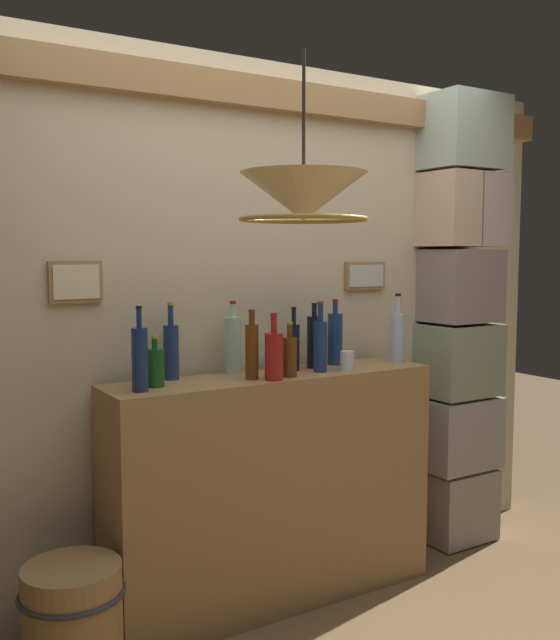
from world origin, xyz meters
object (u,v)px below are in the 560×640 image
Objects in this scene: liquor_bottle_amaro at (252,350)px; glass_tumbler_rocks at (272,360)px; liquor_bottle_tequila at (314,341)px; liquor_bottle_mezcal at (320,344)px; liquor_bottle_brandy at (335,338)px; liquor_bottle_vermouth at (290,356)px; liquor_bottle_port at (274,355)px; glass_tumbler_highball at (347,361)px; liquor_bottle_sherry at (171,350)px; liquor_bottle_whiskey at (294,346)px; liquor_bottle_bourbon at (233,344)px; liquor_bottle_vodka at (398,336)px; liquor_bottle_scotch at (140,358)px; liquor_bottle_rye at (155,367)px; wooden_barrel at (73,626)px; pendant_lamp at (303,199)px.

glass_tumbler_rocks is (0.20, 0.17, -0.08)m from liquor_bottle_amaro.
liquor_bottle_mezcal is at bearing -110.80° from liquor_bottle_tequila.
liquor_bottle_vermouth is at bearing -155.00° from liquor_bottle_brandy.
glass_tumbler_highball is (0.41, 0.03, -0.06)m from liquor_bottle_port.
liquor_bottle_whiskey is at bearing -8.37° from liquor_bottle_sherry.
liquor_bottle_amaro is 0.92× the size of liquor_bottle_bourbon.
liquor_bottle_whiskey is 0.86× the size of liquor_bottle_vodka.
glass_tumbler_highball is (-0.06, -0.18, -0.08)m from liquor_bottle_brandy.
liquor_bottle_scotch is 3.65× the size of glass_tumbler_highball.
liquor_bottle_bourbon is at bearing 154.68° from liquor_bottle_mezcal.
liquor_bottle_tequila is 1.07× the size of liquor_bottle_port.
liquor_bottle_port is (-0.77, -0.09, -0.02)m from liquor_bottle_vodka.
liquor_bottle_vodka is 3.70× the size of glass_tumbler_rocks.
glass_tumbler_highball is at bearing -169.43° from liquor_bottle_vodka.
wooden_barrel is at bearing -156.09° from liquor_bottle_rye.
liquor_bottle_tequila is at bearing 7.57° from liquor_bottle_scotch.
liquor_bottle_vodka is at bearing 1.88° from liquor_bottle_amaro.
liquor_bottle_tequila is (-0.14, -0.03, -0.00)m from liquor_bottle_brandy.
liquor_bottle_vodka reaches higher than liquor_bottle_bourbon.
wooden_barrel is at bearing -174.88° from liquor_bottle_vermouth.
glass_tumbler_rocks is (0.50, -0.01, -0.08)m from liquor_bottle_sherry.
liquor_bottle_scotch is at bearing -166.24° from glass_tumbler_rocks.
glass_tumbler_rocks is (-0.20, 0.05, -0.08)m from liquor_bottle_tequila.
glass_tumbler_rocks is at bearing 60.73° from liquor_bottle_port.
liquor_bottle_amaro is 0.90× the size of liquor_bottle_scotch.
liquor_bottle_whiskey is 0.58m from liquor_bottle_sherry.
liquor_bottle_port is at bearing 68.22° from pendant_lamp.
liquor_bottle_rye is at bearing 176.01° from liquor_bottle_mezcal.
liquor_bottle_port is at bearing -151.46° from liquor_bottle_tequila.
liquor_bottle_tequila is 0.55× the size of pendant_lamp.
liquor_bottle_vermouth is 0.76× the size of liquor_bottle_brandy.
pendant_lamp is (-0.43, -0.73, 0.61)m from liquor_bottle_whiskey.
liquor_bottle_port is at bearing -173.15° from liquor_bottle_vodka.
liquor_bottle_vodka is at bearing 1.40° from liquor_bottle_scotch.
liquor_bottle_scotch is (-1.35, -0.03, 0.00)m from liquor_bottle_vodka.
liquor_bottle_mezcal is 1.05× the size of liquor_bottle_tequila.
liquor_bottle_amaro reaches higher than glass_tumbler_highball.
liquor_bottle_bourbon reaches higher than glass_tumbler_highball.
liquor_bottle_brandy is 0.97× the size of liquor_bottle_bourbon.
pendant_lamp is at bearing -120.64° from liquor_bottle_whiskey.
liquor_bottle_mezcal is (0.66, -0.17, -0.00)m from liquor_bottle_sherry.
liquor_bottle_tequila is 0.38m from liquor_bottle_port.
liquor_bottle_vermouth is 0.74× the size of liquor_bottle_bourbon.
liquor_bottle_amaro is 3.25× the size of glass_tumbler_rocks.
liquor_bottle_rye is at bearing 36.32° from liquor_bottle_scotch.
liquor_bottle_sherry is at bearing 171.63° from liquor_bottle_whiskey.
pendant_lamp reaches higher than liquor_bottle_rye.
wooden_barrel is at bearing -173.96° from liquor_bottle_mezcal.
liquor_bottle_tequila reaches higher than liquor_bottle_rye.
liquor_bottle_tequila is 0.22m from glass_tumbler_rocks.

